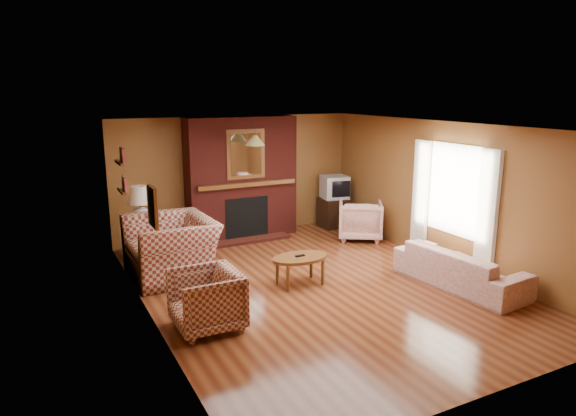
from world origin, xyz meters
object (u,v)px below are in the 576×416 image
floral_armchair (360,220)px  side_table (142,243)px  fireplace (242,179)px  table_lamp (140,204)px  floral_sofa (460,268)px  plaid_loveseat (171,247)px  tv_stand (334,212)px  coffee_table (300,260)px  plaid_armchair (206,300)px  crt_tv (335,187)px

floral_armchair → side_table: (-4.13, 0.66, -0.09)m
fireplace → table_lamp: bearing=-165.7°
fireplace → floral_armchair: 2.48m
floral_sofa → table_lamp: 5.33m
plaid_loveseat → tv_stand: plaid_loveseat is taller
coffee_table → tv_stand: (2.27, 2.65, -0.08)m
fireplace → tv_stand: size_ratio=3.78×
plaid_armchair → side_table: (-0.15, 3.06, -0.07)m
coffee_table → side_table: size_ratio=1.47×
plaid_loveseat → floral_armchair: plaid_loveseat is taller
side_table → crt_tv: bearing=4.7°
fireplace → floral_armchair: bearing=-30.5°
plaid_loveseat → floral_sofa: size_ratio=0.71×
plaid_loveseat → crt_tv: (3.90, 1.36, 0.41)m
floral_armchair → table_lamp: 4.22m
fireplace → plaid_loveseat: 2.52m
floral_armchair → fireplace: bearing=2.5°
fireplace → coffee_table: fireplace is taller
coffee_table → tv_stand: size_ratio=1.40×
coffee_table → table_lamp: table_lamp is taller
fireplace → plaid_loveseat: fireplace is taller
table_lamp → fireplace: bearing=14.3°
crt_tv → plaid_armchair: bearing=-139.6°
coffee_table → table_lamp: 3.03m
floral_sofa → table_lamp: size_ratio=2.88×
crt_tv → coffee_table: bearing=-130.6°
floral_sofa → crt_tv: bearing=-7.9°
coffee_table → tv_stand: tv_stand is taller
floral_sofa → side_table: bearing=43.5°
floral_sofa → tv_stand: tv_stand is taller
plaid_loveseat → coffee_table: bearing=50.1°
floral_armchair → coffee_table: 2.78m
crt_tv → floral_armchair: bearing=-91.3°
side_table → table_lamp: 0.69m
plaid_armchair → floral_armchair: 4.65m
plaid_armchair → floral_armchair: (3.98, 2.40, 0.01)m
floral_armchair → plaid_armchair: bearing=64.1°
floral_sofa → table_lamp: bearing=43.5°
table_lamp → plaid_loveseat: bearing=-76.2°
tv_stand → crt_tv: (0.00, -0.01, 0.56)m
plaid_armchair → tv_stand: bearing=130.4°
side_table → plaid_loveseat: bearing=-76.2°
floral_armchair → coffee_table: size_ratio=0.96×
plaid_loveseat → table_lamp: 1.18m
fireplace → side_table: size_ratio=3.97×
floral_armchair → crt_tv: bearing=-58.3°
coffee_table → side_table: (-1.88, 2.30, -0.09)m
fireplace → coffee_table: bearing=-94.4°
fireplace → tv_stand: (2.05, -0.18, -0.86)m
plaid_armchair → side_table: plaid_armchair is taller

